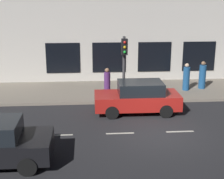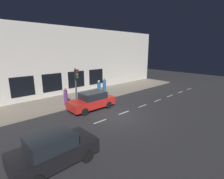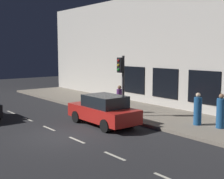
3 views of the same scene
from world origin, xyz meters
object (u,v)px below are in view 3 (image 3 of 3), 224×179
Objects in this scene: pedestrian_1 at (221,112)px; pedestrian_2 at (119,100)px; pedestrian_0 at (198,110)px; parked_car_0 at (103,110)px; traffic_light at (122,75)px.

pedestrian_2 is (-1.39, 5.90, 0.00)m from pedestrian_1.
pedestrian_1 is (0.31, -1.09, 0.02)m from pedestrian_0.
traffic_light is at bearing 17.29° from parked_car_0.
pedestrian_2 is at bearing -46.74° from pedestrian_1.
pedestrian_2 is (0.58, 0.87, -1.57)m from traffic_light.
traffic_light is 2.11× the size of pedestrian_0.
traffic_light is at bearing -38.57° from pedestrian_1.
parked_car_0 is at bearing 172.11° from pedestrian_0.
pedestrian_2 reaches higher than parked_car_0.
pedestrian_0 is 1.13m from pedestrian_1.
pedestrian_1 is at bearing -68.55° from traffic_light.
parked_car_0 is 2.53× the size of pedestrian_2.
pedestrian_2 is at bearing 31.79° from parked_car_0.
parked_car_0 is 2.57× the size of pedestrian_0.
parked_car_0 is (-1.68, -0.51, -1.70)m from traffic_light.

